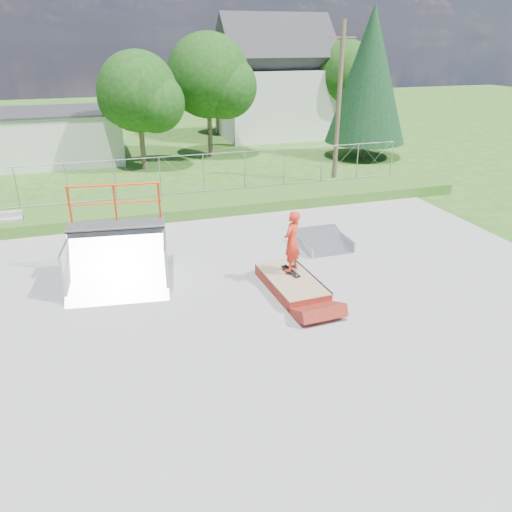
{
  "coord_description": "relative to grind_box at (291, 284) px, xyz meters",
  "views": [
    {
      "loc": [
        -4.61,
        -11.92,
        7.16
      ],
      "look_at": [
        -0.39,
        1.25,
        1.1
      ],
      "focal_mm": 35.0,
      "sensor_mm": 36.0,
      "label": 1
    }
  ],
  "objects": [
    {
      "name": "grind_box",
      "position": [
        0.0,
        0.0,
        0.0
      ],
      "size": [
        1.5,
        2.89,
        0.42
      ],
      "rotation": [
        0.0,
        0.0,
        0.05
      ],
      "color": "maroon",
      "rests_on": "concrete_pad"
    },
    {
      "name": "tree_right_far",
      "position": [
        13.65,
        22.99,
        4.33
      ],
      "size": [
        5.1,
        4.8,
        7.12
      ],
      "color": "brown",
      "rests_on": "ground"
    },
    {
      "name": "ground",
      "position": [
        -0.61,
        -0.83,
        -0.21
      ],
      "size": [
        120.0,
        120.0,
        0.0
      ],
      "primitive_type": "plane",
      "color": "#295D1A",
      "rests_on": "ground"
    },
    {
      "name": "quarter_pipe",
      "position": [
        -5.02,
        1.78,
        1.28
      ],
      "size": [
        3.29,
        2.9,
        2.99
      ],
      "primitive_type": null,
      "rotation": [
        0.0,
        0.0,
        -0.13
      ],
      "color": "#9FA1A6",
      "rests_on": "concrete_pad"
    },
    {
      "name": "chain_link_fence",
      "position": [
        -0.61,
        9.67,
        1.19
      ],
      "size": [
        20.0,
        0.06,
        1.8
      ],
      "primitive_type": null,
      "color": "gray",
      "rests_on": "grass_berm"
    },
    {
      "name": "tree_center",
      "position": [
        2.17,
        18.98,
        4.63
      ],
      "size": [
        5.44,
        5.12,
        7.6
      ],
      "color": "brown",
      "rests_on": "ground"
    },
    {
      "name": "gable_house",
      "position": [
        8.39,
        25.17,
        3.63
      ],
      "size": [
        8.4,
        6.08,
        8.94
      ],
      "color": "silver",
      "rests_on": "ground"
    },
    {
      "name": "concrete_pad",
      "position": [
        -0.61,
        -0.83,
        -0.19
      ],
      "size": [
        20.0,
        16.0,
        0.04
      ],
      "primitive_type": "cube",
      "color": "#969694",
      "rests_on": "ground"
    },
    {
      "name": "conifer_tree",
      "position": [
        11.39,
        16.17,
        4.84
      ],
      "size": [
        5.04,
        5.04,
        9.1
      ],
      "color": "brown",
      "rests_on": "ground"
    },
    {
      "name": "utility_pole",
      "position": [
        6.89,
        11.17,
        3.79
      ],
      "size": [
        0.24,
        0.24,
        8.0
      ],
      "primitive_type": "cylinder",
      "color": "brown",
      "rests_on": "ground"
    },
    {
      "name": "utility_building_flat",
      "position": [
        -8.61,
        21.17,
        1.29
      ],
      "size": [
        10.0,
        6.0,
        3.0
      ],
      "primitive_type": "cube",
      "color": "silver",
      "rests_on": "ground"
    },
    {
      "name": "tree_left_near",
      "position": [
        -2.36,
        17.0,
        4.03
      ],
      "size": [
        4.76,
        4.48,
        6.65
      ],
      "color": "brown",
      "rests_on": "ground"
    },
    {
      "name": "grass_berm",
      "position": [
        -0.61,
        8.67,
        0.04
      ],
      "size": [
        24.0,
        3.0,
        0.5
      ],
      "primitive_type": "cube",
      "color": "#295D1A",
      "rests_on": "ground"
    },
    {
      "name": "tree_back_mid",
      "position": [
        4.6,
        27.02,
        3.42
      ],
      "size": [
        4.08,
        3.84,
        5.7
      ],
      "color": "brown",
      "rests_on": "ground"
    },
    {
      "name": "skateboard",
      "position": [
        0.1,
        0.3,
        0.25
      ],
      "size": [
        0.42,
        0.82,
        0.13
      ],
      "primitive_type": "cube",
      "rotation": [
        0.14,
        0.0,
        0.26
      ],
      "color": "black",
      "rests_on": "grind_box"
    },
    {
      "name": "concrete_stairs",
      "position": [
        -9.11,
        7.87,
        0.19
      ],
      "size": [
        1.5,
        1.6,
        0.8
      ],
      "primitive_type": null,
      "color": "#969694",
      "rests_on": "ground"
    },
    {
      "name": "flat_bank_ramp",
      "position": [
        2.38,
        2.75,
        0.05
      ],
      "size": [
        1.73,
        1.85,
        0.53
      ],
      "primitive_type": null,
      "rotation": [
        0.0,
        0.0,
        0.0
      ],
      "color": "#9FA1A6",
      "rests_on": "concrete_pad"
    },
    {
      "name": "skater",
      "position": [
        0.1,
        0.3,
        1.21
      ],
      "size": [
        0.83,
        0.8,
        1.91
      ],
      "primitive_type": "imported",
      "rotation": [
        0.0,
        0.0,
        3.86
      ],
      "color": "red",
      "rests_on": "grind_box"
    }
  ]
}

